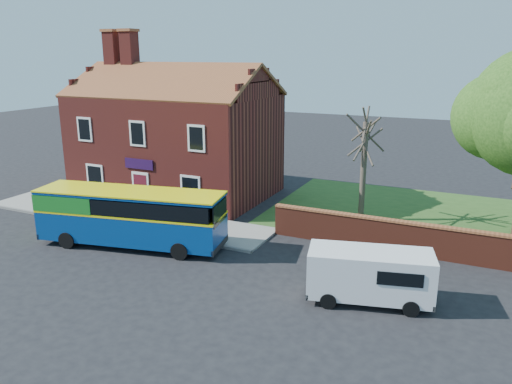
% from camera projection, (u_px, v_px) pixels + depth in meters
% --- Properties ---
extents(ground, '(120.00, 120.00, 0.00)m').
position_uv_depth(ground, '(167.00, 279.00, 20.82)').
color(ground, black).
rests_on(ground, ground).
extents(pavement, '(18.00, 3.50, 0.12)m').
position_uv_depth(pavement, '(124.00, 216.00, 28.67)').
color(pavement, gray).
rests_on(pavement, ground).
extents(kerb, '(18.00, 0.15, 0.14)m').
position_uv_depth(kerb, '(102.00, 225.00, 27.14)').
color(kerb, slate).
rests_on(kerb, ground).
extents(grass_strip, '(26.00, 12.00, 0.04)m').
position_uv_depth(grass_strip, '(507.00, 228.00, 26.88)').
color(grass_strip, '#426B28').
rests_on(grass_strip, ground).
extents(shop_building, '(12.30, 8.13, 10.50)m').
position_uv_depth(shop_building, '(177.00, 143.00, 32.80)').
color(shop_building, maroon).
rests_on(shop_building, ground).
extents(boundary_wall, '(22.00, 0.38, 1.60)m').
position_uv_depth(boundary_wall, '(512.00, 253.00, 21.43)').
color(boundary_wall, maroon).
rests_on(boundary_wall, ground).
extents(bus, '(9.38, 4.02, 2.78)m').
position_uv_depth(bus, '(125.00, 214.00, 24.11)').
color(bus, navy).
rests_on(bus, ground).
extents(van_near, '(4.89, 2.87, 2.02)m').
position_uv_depth(van_near, '(370.00, 274.00, 18.67)').
color(van_near, white).
rests_on(van_near, ground).
extents(bare_tree, '(2.27, 2.71, 6.06)m').
position_uv_depth(bare_tree, '(364.00, 166.00, 27.36)').
color(bare_tree, '#4C4238').
rests_on(bare_tree, ground).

